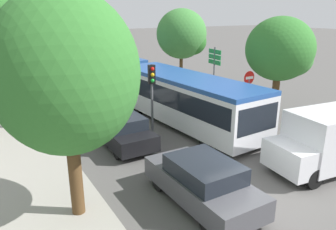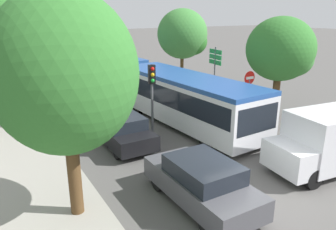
% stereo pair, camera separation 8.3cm
% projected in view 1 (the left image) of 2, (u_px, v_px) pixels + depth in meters
% --- Properties ---
extents(ground_plane, '(200.00, 200.00, 0.00)m').
position_uv_depth(ground_plane, '(255.00, 198.00, 10.64)').
color(ground_plane, '#565451').
extents(kerb_strip_left, '(3.20, 42.25, 0.14)m').
position_uv_depth(kerb_strip_left, '(4.00, 105.00, 20.94)').
color(kerb_strip_left, '#9E998E').
rests_on(kerb_strip_left, ground).
extents(articulated_bus, '(3.68, 17.80, 2.62)m').
position_uv_depth(articulated_bus, '(148.00, 84.00, 20.23)').
color(articulated_bus, silver).
rests_on(articulated_bus, ground).
extents(city_bus_rear, '(3.41, 11.28, 2.39)m').
position_uv_depth(city_bus_rear, '(29.00, 53.00, 35.74)').
color(city_bus_rear, silver).
rests_on(city_bus_rear, ground).
extents(queued_car_graphite, '(1.84, 4.29, 1.49)m').
position_uv_depth(queued_car_graphite, '(202.00, 182.00, 10.16)').
color(queued_car_graphite, '#47474C').
rests_on(queued_car_graphite, ground).
extents(queued_car_black, '(1.77, 4.13, 1.43)m').
position_uv_depth(queued_car_black, '(121.00, 130.00, 14.68)').
color(queued_car_black, black).
rests_on(queued_car_black, ground).
extents(queued_car_white, '(1.79, 4.16, 1.44)m').
position_uv_depth(queued_car_white, '(85.00, 98.00, 19.91)').
color(queued_car_white, white).
rests_on(queued_car_white, ground).
extents(queued_car_tan, '(1.72, 4.01, 1.39)m').
position_uv_depth(queued_car_tan, '(57.00, 80.00, 25.25)').
color(queued_car_tan, tan).
rests_on(queued_car_tan, ground).
extents(white_van, '(5.19, 2.50, 2.31)m').
position_uv_depth(white_van, '(335.00, 138.00, 12.36)').
color(white_van, silver).
rests_on(white_van, ground).
extents(traffic_light, '(0.36, 0.39, 3.40)m').
position_uv_depth(traffic_light, '(152.00, 84.00, 15.63)').
color(traffic_light, '#56595E').
rests_on(traffic_light, ground).
extents(no_entry_sign, '(0.70, 0.08, 2.82)m').
position_uv_depth(no_entry_sign, '(248.00, 89.00, 17.36)').
color(no_entry_sign, '#56595E').
rests_on(no_entry_sign, ground).
extents(direction_sign_post, '(0.22, 1.40, 3.60)m').
position_uv_depth(direction_sign_post, '(214.00, 63.00, 21.42)').
color(direction_sign_post, '#56595E').
rests_on(direction_sign_post, ground).
extents(tree_left_near, '(3.87, 3.87, 6.44)m').
position_uv_depth(tree_left_near, '(66.00, 74.00, 8.44)').
color(tree_left_near, '#51381E').
rests_on(tree_left_near, ground).
extents(tree_left_mid, '(4.67, 4.67, 7.65)m').
position_uv_depth(tree_left_mid, '(1.00, 28.00, 15.26)').
color(tree_left_mid, '#51381E').
rests_on(tree_left_mid, ground).
extents(tree_right_near, '(3.68, 3.68, 5.58)m').
position_uv_depth(tree_right_near, '(282.00, 51.00, 17.75)').
color(tree_right_near, '#51381E').
rests_on(tree_right_near, ground).
extents(tree_right_mid, '(3.77, 3.77, 6.02)m').
position_uv_depth(tree_right_mid, '(183.00, 35.00, 24.68)').
color(tree_right_mid, '#51381E').
rests_on(tree_right_mid, ground).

